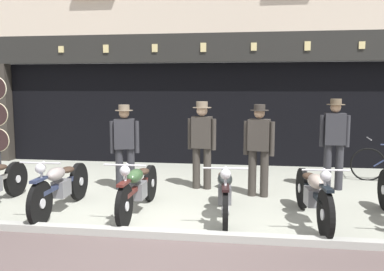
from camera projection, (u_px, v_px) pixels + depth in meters
The scene contains 11 objects.
shop_facade at pixel (210, 94), 11.95m from camera, with size 11.74×4.42×6.70m.
motorcycle_left at pixel (61, 185), 6.43m from camera, with size 0.62×2.04×0.92m.
motorcycle_center_left at pixel (138, 187), 6.36m from camera, with size 0.62×2.05×0.91m.
motorcycle_center at pixel (225, 191), 6.16m from camera, with size 0.62×1.96×0.90m.
motorcycle_center_right at pixel (313, 194), 5.92m from camera, with size 0.62×2.06×0.92m.
salesman_left at pixel (125, 143), 7.81m from camera, with size 0.55×0.34×1.65m.
shopkeeper_center at pixel (202, 140), 7.85m from camera, with size 0.56×0.36×1.71m.
salesman_right at pixel (259, 146), 7.30m from camera, with size 0.55×0.33×1.68m.
assistant_far_right at pixel (334, 140), 7.77m from camera, with size 0.56×0.34×1.77m.
advert_board_near at pixel (273, 103), 10.17m from camera, with size 0.72×0.03×0.99m.
advert_board_far at pixel (312, 104), 10.04m from camera, with size 0.72×0.03×1.02m.
Camera 1 is at (1.12, -4.98, 1.98)m, focal length 37.81 mm.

